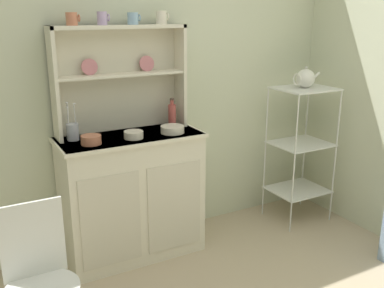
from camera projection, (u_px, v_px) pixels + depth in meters
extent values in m
cube|color=beige|center=(142.00, 78.00, 3.23)|extent=(3.84, 0.05, 2.50)
cube|color=silver|center=(132.00, 196.00, 3.15)|extent=(0.96, 0.42, 0.90)
cube|color=beige|center=(111.00, 221.00, 2.88)|extent=(0.40, 0.01, 0.63)
cube|color=beige|center=(175.00, 207.00, 3.09)|extent=(0.40, 0.01, 0.63)
cube|color=#EEE6CE|center=(130.00, 137.00, 3.02)|extent=(0.99, 0.45, 0.02)
cube|color=beige|center=(117.00, 79.00, 3.08)|extent=(0.93, 0.02, 0.73)
cube|color=silver|center=(54.00, 85.00, 2.81)|extent=(0.02, 0.18, 0.73)
cube|color=silver|center=(180.00, 76.00, 3.22)|extent=(0.02, 0.18, 0.73)
cube|color=silver|center=(121.00, 75.00, 3.00)|extent=(0.89, 0.16, 0.02)
cube|color=silver|center=(119.00, 27.00, 2.91)|extent=(0.93, 0.18, 0.02)
cylinder|color=#D17A84|center=(89.00, 67.00, 2.92)|extent=(0.11, 0.03, 0.11)
cylinder|color=#D17A84|center=(146.00, 64.00, 3.11)|extent=(0.11, 0.03, 0.11)
cylinder|color=silver|center=(294.00, 166.00, 3.43)|extent=(0.01, 0.01, 1.13)
cylinder|color=silver|center=(335.00, 157.00, 3.63)|extent=(0.01, 0.01, 1.13)
cylinder|color=silver|center=(265.00, 153.00, 3.74)|extent=(0.01, 0.01, 1.13)
cylinder|color=silver|center=(305.00, 146.00, 3.94)|extent=(0.01, 0.01, 1.13)
cube|color=silver|center=(305.00, 89.00, 3.52)|extent=(0.46, 0.39, 0.01)
cube|color=silver|center=(301.00, 144.00, 3.66)|extent=(0.46, 0.39, 0.01)
cube|color=silver|center=(297.00, 189.00, 3.77)|extent=(0.46, 0.39, 0.01)
cube|color=white|center=(32.00, 240.00, 2.15)|extent=(0.31, 0.02, 0.40)
cylinder|color=#C67556|center=(72.00, 19.00, 2.76)|extent=(0.07, 0.07, 0.08)
torus|color=#C67556|center=(79.00, 18.00, 2.78)|extent=(0.01, 0.05, 0.05)
cylinder|color=#B79ECC|center=(102.00, 18.00, 2.85)|extent=(0.06, 0.06, 0.08)
torus|color=#B79ECC|center=(108.00, 18.00, 2.86)|extent=(0.01, 0.05, 0.05)
cylinder|color=#8EB2D1|center=(133.00, 18.00, 2.94)|extent=(0.07, 0.07, 0.08)
torus|color=#8EB2D1|center=(139.00, 18.00, 2.96)|extent=(0.01, 0.05, 0.05)
cylinder|color=silver|center=(161.00, 17.00, 3.04)|extent=(0.07, 0.07, 0.09)
torus|color=silver|center=(167.00, 17.00, 3.06)|extent=(0.01, 0.05, 0.05)
cylinder|color=#C67556|center=(91.00, 140.00, 2.81)|extent=(0.13, 0.13, 0.06)
cylinder|color=silver|center=(134.00, 135.00, 2.95)|extent=(0.13, 0.13, 0.05)
cylinder|color=silver|center=(172.00, 129.00, 3.08)|extent=(0.17, 0.17, 0.05)
cylinder|color=#B74C47|center=(172.00, 116.00, 3.23)|extent=(0.06, 0.06, 0.16)
cylinder|color=#B74C47|center=(172.00, 102.00, 3.21)|extent=(0.03, 0.03, 0.03)
cylinder|color=#4C382D|center=(172.00, 99.00, 3.20)|extent=(0.03, 0.03, 0.01)
cylinder|color=#B2B7C6|center=(73.00, 132.00, 2.90)|extent=(0.08, 0.08, 0.11)
cylinder|color=silver|center=(68.00, 121.00, 2.88)|extent=(0.02, 0.03, 0.17)
ellipsoid|color=silver|center=(67.00, 107.00, 2.85)|extent=(0.02, 0.01, 0.01)
cylinder|color=silver|center=(75.00, 119.00, 2.87)|extent=(0.02, 0.03, 0.19)
ellipsoid|color=silver|center=(74.00, 104.00, 2.84)|extent=(0.02, 0.01, 0.01)
cylinder|color=silver|center=(68.00, 119.00, 2.87)|extent=(0.02, 0.02, 0.20)
ellipsoid|color=silver|center=(67.00, 103.00, 2.84)|extent=(0.02, 0.01, 0.01)
sphere|color=white|center=(305.00, 78.00, 3.50)|extent=(0.15, 0.15, 0.15)
sphere|color=silver|center=(306.00, 68.00, 3.48)|extent=(0.02, 0.02, 0.02)
cylinder|color=white|center=(315.00, 76.00, 3.54)|extent=(0.09, 0.02, 0.07)
torus|color=white|center=(297.00, 79.00, 3.46)|extent=(0.01, 0.09, 0.09)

